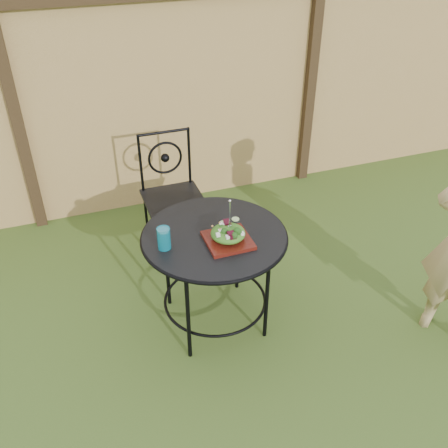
% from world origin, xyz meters
% --- Properties ---
extents(ground, '(60.00, 60.00, 0.00)m').
position_xyz_m(ground, '(0.00, 0.00, 0.00)').
color(ground, '#2B4C18').
rests_on(ground, ground).
extents(fence, '(8.00, 0.12, 1.90)m').
position_xyz_m(fence, '(-0.00, 2.19, 0.95)').
color(fence, tan).
rests_on(fence, ground).
extents(patio_table, '(0.92, 0.92, 0.72)m').
position_xyz_m(patio_table, '(-0.22, 0.49, 0.59)').
color(patio_table, black).
rests_on(patio_table, ground).
extents(patio_chair, '(0.46, 0.46, 0.95)m').
position_xyz_m(patio_chair, '(-0.24, 1.47, 0.50)').
color(patio_chair, black).
rests_on(patio_chair, ground).
extents(salad_plate, '(0.27, 0.27, 0.02)m').
position_xyz_m(salad_plate, '(-0.16, 0.38, 0.74)').
color(salad_plate, '#3E0809').
rests_on(salad_plate, patio_table).
extents(salad, '(0.21, 0.21, 0.08)m').
position_xyz_m(salad, '(-0.16, 0.38, 0.79)').
color(salad, '#235614').
rests_on(salad, salad_plate).
extents(fork, '(0.01, 0.01, 0.18)m').
position_xyz_m(fork, '(-0.15, 0.38, 0.92)').
color(fork, silver).
rests_on(fork, salad).
extents(drinking_glass, '(0.08, 0.08, 0.14)m').
position_xyz_m(drinking_glass, '(-0.54, 0.46, 0.79)').
color(drinking_glass, '#0B6B82').
rests_on(drinking_glass, patio_table).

